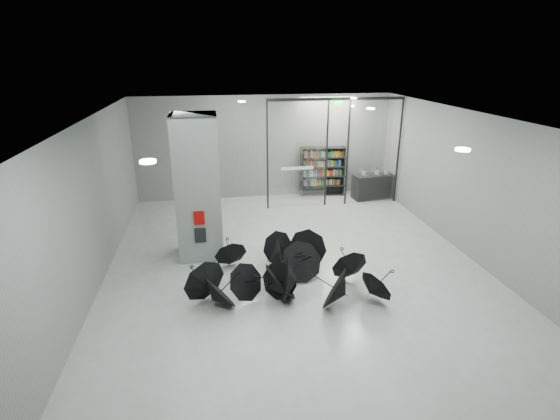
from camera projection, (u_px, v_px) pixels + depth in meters
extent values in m
plane|color=gray|center=(301.00, 281.00, 10.77)|extent=(14.00, 14.00, 0.00)
cube|color=gray|center=(304.00, 123.00, 9.37)|extent=(10.00, 14.00, 0.02)
cube|color=slate|center=(265.00, 147.00, 16.54)|extent=(10.00, 0.02, 4.00)
cube|color=slate|center=(81.00, 220.00, 9.31)|extent=(0.02, 14.00, 4.00)
cube|color=slate|center=(493.00, 197.00, 10.83)|extent=(0.02, 14.00, 4.00)
cube|color=slate|center=(198.00, 188.00, 11.54)|extent=(1.20, 1.20, 4.00)
cube|color=#A50A07|center=(199.00, 218.00, 11.19)|extent=(0.28, 0.04, 0.38)
cube|color=black|center=(200.00, 235.00, 11.36)|extent=(0.30, 0.03, 0.42)
cube|color=#0CE533|center=(339.00, 103.00, 14.70)|extent=(0.30, 0.06, 0.15)
cube|color=silver|center=(297.00, 155.00, 15.31)|extent=(2.20, 0.02, 3.95)
cube|color=silver|center=(373.00, 152.00, 15.75)|extent=(2.00, 0.02, 3.95)
cube|color=black|center=(267.00, 156.00, 15.14)|extent=(0.06, 0.06, 4.00)
cube|color=black|center=(327.00, 154.00, 15.48)|extent=(0.06, 0.06, 4.00)
cube|color=black|center=(348.00, 153.00, 15.60)|extent=(0.06, 0.06, 4.00)
cube|color=black|center=(399.00, 151.00, 15.90)|extent=(0.06, 0.06, 4.00)
cube|color=black|center=(337.00, 99.00, 14.84)|extent=(5.00, 0.08, 0.10)
cube|color=black|center=(373.00, 186.00, 16.78)|extent=(1.68, 0.84, 0.97)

